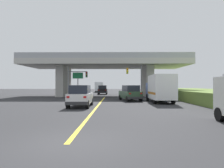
{
  "coord_description": "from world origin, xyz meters",
  "views": [
    {
      "loc": [
        1.61,
        -6.69,
        1.99
      ],
      "look_at": [
        1.28,
        23.31,
        2.23
      ],
      "focal_mm": 31.84,
      "sensor_mm": 36.0,
      "label": 1
    }
  ],
  "objects_px": {
    "sedan_oncoming": "(103,90)",
    "highway_sign": "(78,78)",
    "traffic_signal_nearside": "(136,77)",
    "semi_truck_distant": "(100,87)",
    "suv_crossing": "(130,93)",
    "box_truck": "(160,88)",
    "traffic_signal_farside": "(75,78)",
    "suv_lead": "(81,96)"
  },
  "relations": [
    {
      "from": "traffic_signal_farside",
      "to": "box_truck",
      "type": "bearing_deg",
      "value": -38.12
    },
    {
      "from": "traffic_signal_farside",
      "to": "sedan_oncoming",
      "type": "bearing_deg",
      "value": 71.97
    },
    {
      "from": "sedan_oncoming",
      "to": "highway_sign",
      "type": "bearing_deg",
      "value": -107.72
    },
    {
      "from": "suv_crossing",
      "to": "traffic_signal_farside",
      "type": "distance_m",
      "value": 11.06
    },
    {
      "from": "suv_crossing",
      "to": "box_truck",
      "type": "bearing_deg",
      "value": -52.15
    },
    {
      "from": "suv_lead",
      "to": "sedan_oncoming",
      "type": "height_order",
      "value": "same"
    },
    {
      "from": "suv_crossing",
      "to": "traffic_signal_nearside",
      "type": "bearing_deg",
      "value": 63.12
    },
    {
      "from": "highway_sign",
      "to": "semi_truck_distant",
      "type": "distance_m",
      "value": 26.05
    },
    {
      "from": "box_truck",
      "to": "sedan_oncoming",
      "type": "bearing_deg",
      "value": 110.59
    },
    {
      "from": "box_truck",
      "to": "traffic_signal_nearside",
      "type": "height_order",
      "value": "traffic_signal_nearside"
    },
    {
      "from": "traffic_signal_nearside",
      "to": "semi_truck_distant",
      "type": "distance_m",
      "value": 28.56
    },
    {
      "from": "highway_sign",
      "to": "semi_truck_distant",
      "type": "xyz_separation_m",
      "value": [
        1.77,
        25.94,
        -1.68
      ]
    },
    {
      "from": "semi_truck_distant",
      "to": "highway_sign",
      "type": "bearing_deg",
      "value": -93.9
    },
    {
      "from": "suv_crossing",
      "to": "sedan_oncoming",
      "type": "height_order",
      "value": "same"
    },
    {
      "from": "suv_lead",
      "to": "sedan_oncoming",
      "type": "bearing_deg",
      "value": 88.77
    },
    {
      "from": "sedan_oncoming",
      "to": "traffic_signal_nearside",
      "type": "distance_m",
      "value": 14.24
    },
    {
      "from": "suv_crossing",
      "to": "sedan_oncoming",
      "type": "distance_m",
      "value": 19.15
    },
    {
      "from": "suv_lead",
      "to": "highway_sign",
      "type": "relative_size",
      "value": 0.98
    },
    {
      "from": "sedan_oncoming",
      "to": "semi_truck_distant",
      "type": "height_order",
      "value": "semi_truck_distant"
    },
    {
      "from": "traffic_signal_nearside",
      "to": "highway_sign",
      "type": "bearing_deg",
      "value": 171.6
    },
    {
      "from": "highway_sign",
      "to": "traffic_signal_nearside",
      "type": "bearing_deg",
      "value": -8.4
    },
    {
      "from": "suv_crossing",
      "to": "box_truck",
      "type": "distance_m",
      "value": 4.3
    },
    {
      "from": "suv_crossing",
      "to": "traffic_signal_farside",
      "type": "height_order",
      "value": "traffic_signal_farside"
    },
    {
      "from": "sedan_oncoming",
      "to": "semi_truck_distant",
      "type": "bearing_deg",
      "value": 96.96
    },
    {
      "from": "traffic_signal_farside",
      "to": "semi_truck_distant",
      "type": "relative_size",
      "value": 0.75
    },
    {
      "from": "box_truck",
      "to": "sedan_oncoming",
      "type": "xyz_separation_m",
      "value": [
        -7.98,
        21.25,
        -0.65
      ]
    },
    {
      "from": "highway_sign",
      "to": "traffic_signal_farside",
      "type": "bearing_deg",
      "value": -112.41
    },
    {
      "from": "traffic_signal_farside",
      "to": "semi_truck_distant",
      "type": "xyz_separation_m",
      "value": [
        2.08,
        26.69,
        -1.64
      ]
    },
    {
      "from": "traffic_signal_nearside",
      "to": "suv_crossing",
      "type": "bearing_deg",
      "value": -103.81
    },
    {
      "from": "suv_crossing",
      "to": "highway_sign",
      "type": "xyz_separation_m",
      "value": [
        -8.26,
        7.39,
        2.23
      ]
    },
    {
      "from": "box_truck",
      "to": "traffic_signal_nearside",
      "type": "bearing_deg",
      "value": 101.99
    },
    {
      "from": "sedan_oncoming",
      "to": "traffic_signal_nearside",
      "type": "relative_size",
      "value": 0.83
    },
    {
      "from": "highway_sign",
      "to": "box_truck",
      "type": "bearing_deg",
      "value": -41.07
    },
    {
      "from": "semi_truck_distant",
      "to": "traffic_signal_farside",
      "type": "bearing_deg",
      "value": -94.46
    },
    {
      "from": "suv_lead",
      "to": "traffic_signal_nearside",
      "type": "bearing_deg",
      "value": 63.72
    },
    {
      "from": "traffic_signal_nearside",
      "to": "semi_truck_distant",
      "type": "bearing_deg",
      "value": 106.2
    },
    {
      "from": "suv_lead",
      "to": "semi_truck_distant",
      "type": "bearing_deg",
      "value": 91.74
    },
    {
      "from": "suv_crossing",
      "to": "sedan_oncoming",
      "type": "relative_size",
      "value": 1.11
    },
    {
      "from": "suv_crossing",
      "to": "box_truck",
      "type": "xyz_separation_m",
      "value": [
        3.3,
        -2.68,
        0.65
      ]
    },
    {
      "from": "semi_truck_distant",
      "to": "traffic_signal_nearside",
      "type": "bearing_deg",
      "value": -73.8
    },
    {
      "from": "traffic_signal_nearside",
      "to": "traffic_signal_farside",
      "type": "xyz_separation_m",
      "value": [
        -10.03,
        0.68,
        -0.23
      ]
    },
    {
      "from": "sedan_oncoming",
      "to": "traffic_signal_nearside",
      "type": "bearing_deg",
      "value": -64.01
    }
  ]
}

